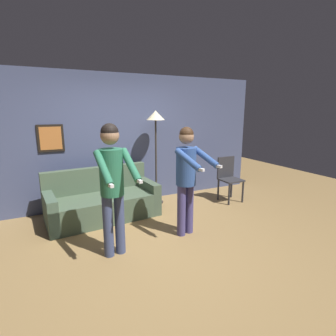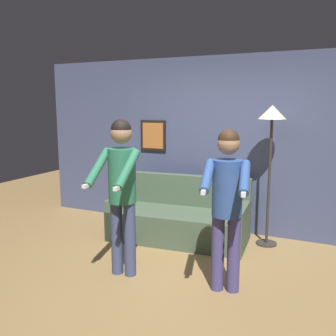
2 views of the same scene
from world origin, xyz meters
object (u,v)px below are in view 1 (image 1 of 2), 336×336
at_px(couch, 103,203).
at_px(torchiere_lamp, 156,125).
at_px(person_standing_left, 112,178).
at_px(dining_chair_distant, 228,176).
at_px(person_standing_right, 187,172).

relative_size(couch, torchiere_lamp, 1.04).
relative_size(person_standing_left, dining_chair_distant, 1.87).
xyz_separation_m(couch, person_standing_left, (-0.12, -1.33, 0.78)).
height_order(couch, dining_chair_distant, dining_chair_distant).
height_order(couch, person_standing_left, person_standing_left).
relative_size(torchiere_lamp, person_standing_left, 1.08).
distance_m(person_standing_left, person_standing_right, 1.15).
distance_m(couch, person_standing_right, 1.75).
distance_m(couch, torchiere_lamp, 1.79).
xyz_separation_m(person_standing_left, person_standing_right, (1.14, 0.11, -0.06)).
bearing_deg(couch, dining_chair_distant, -4.71).
relative_size(person_standing_left, person_standing_right, 1.05).
xyz_separation_m(torchiere_lamp, person_standing_right, (-0.15, -1.51, -0.60)).
bearing_deg(person_standing_right, couch, 130.01).
xyz_separation_m(person_standing_right, dining_chair_distant, (1.60, 1.00, -0.47)).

